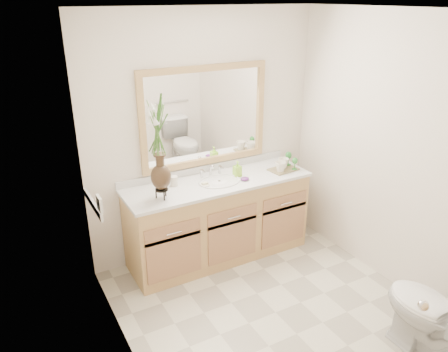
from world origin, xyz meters
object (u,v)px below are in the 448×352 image
toilet (433,315)px  flower_vase (158,135)px  soap_bottle (237,169)px  tumbler (174,181)px  tray (283,169)px

toilet → flower_vase: size_ratio=0.88×
flower_vase → toilet: bearing=-54.5°
soap_bottle → toilet: bearing=-77.1°
tumbler → tray: tumbler is taller
soap_bottle → tray: bearing=-11.8°
flower_vase → tray: flower_vase is taller
toilet → tumbler: 2.38m
soap_bottle → tray: size_ratio=0.49×
toilet → tray: 1.92m
tray → soap_bottle: bearing=162.7°
tumbler → soap_bottle: size_ratio=0.66×
flower_vase → tumbler: size_ratio=9.34×
toilet → soap_bottle: 2.08m
toilet → soap_bottle: bearing=-76.3°
toilet → tumbler: tumbler is taller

